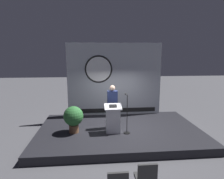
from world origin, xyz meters
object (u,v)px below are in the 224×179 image
microphone_stand (127,120)px  audience_chair_right (146,177)px  podium (113,119)px  speaker_person (112,106)px  potted_plant (73,117)px

microphone_stand → audience_chair_right: size_ratio=1.67×
audience_chair_right → podium: bearing=98.3°
audience_chair_right → speaker_person: bearing=96.8°
podium → speaker_person: 0.60m
speaker_person → potted_plant: 1.58m
microphone_stand → speaker_person: bearing=130.1°
podium → speaker_person: (0.02, 0.48, 0.36)m
podium → audience_chair_right: podium is taller
speaker_person → audience_chair_right: speaker_person is taller
podium → potted_plant: podium is taller
speaker_person → audience_chair_right: 3.67m
podium → microphone_stand: (0.51, -0.10, -0.00)m
podium → audience_chair_right: bearing=-81.7°
microphone_stand → podium: bearing=169.0°
potted_plant → microphone_stand: bearing=-6.1°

